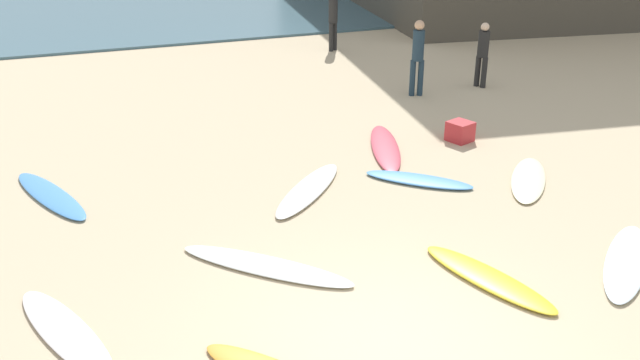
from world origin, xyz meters
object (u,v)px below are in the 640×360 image
(surfboard_7, at_px, (626,261))
(surfboard_9, at_px, (265,266))
(surfboard_1, at_px, (65,332))
(surfboard_10, at_px, (419,180))
(beachgoer_far, at_px, (483,52))
(surfboard_8, at_px, (528,179))
(beachgoer_mid, at_px, (418,54))
(beach_cooler, at_px, (460,131))
(surfboard_4, at_px, (308,189))
(surfboard_3, at_px, (385,147))
(surfboard_5, at_px, (488,278))
(surfboard_2, at_px, (50,195))
(beachgoer_near, at_px, (333,17))

(surfboard_7, height_order, surfboard_9, surfboard_7)
(surfboard_1, height_order, surfboard_10, surfboard_10)
(beachgoer_far, bearing_deg, surfboard_8, 134.65)
(beachgoer_mid, bearing_deg, beach_cooler, -84.59)
(surfboard_4, relative_size, surfboard_7, 1.02)
(surfboard_1, relative_size, surfboard_7, 0.96)
(surfboard_3, xyz_separation_m, beachgoer_mid, (2.35, 3.06, 1.00))
(surfboard_3, xyz_separation_m, beachgoer_far, (4.27, 3.14, 0.87))
(surfboard_4, xyz_separation_m, surfboard_7, (3.25, -3.84, -0.00))
(surfboard_4, bearing_deg, beachgoer_far, 77.91)
(surfboard_3, distance_m, surfboard_5, 4.92)
(surfboard_9, relative_size, beachgoer_far, 1.58)
(surfboard_1, xyz_separation_m, surfboard_2, (-0.06, 4.06, 0.00))
(surfboard_4, height_order, surfboard_8, surfboard_4)
(beachgoer_mid, xyz_separation_m, beach_cooler, (-0.73, -3.17, -0.84))
(surfboard_1, xyz_separation_m, surfboard_3, (6.15, 4.03, 0.01))
(beach_cooler, bearing_deg, surfboard_4, -162.05)
(surfboard_9, bearing_deg, surfboard_8, 146.88)
(surfboard_3, height_order, surfboard_5, surfboard_5)
(surfboard_1, bearing_deg, beach_cooler, 5.63)
(surfboard_2, distance_m, surfboard_9, 4.41)
(surfboard_4, height_order, beachgoer_near, beachgoer_near)
(beachgoer_mid, distance_m, beach_cooler, 3.36)
(surfboard_9, distance_m, beachgoer_mid, 8.84)
(beachgoer_mid, distance_m, beachgoer_far, 1.92)
(beachgoer_far, relative_size, beach_cooler, 3.64)
(surfboard_8, relative_size, beachgoer_near, 1.16)
(surfboard_3, xyz_separation_m, surfboard_7, (1.14, -5.17, -0.00))
(beachgoer_near, bearing_deg, surfboard_4, 32.25)
(surfboard_9, bearing_deg, beachgoer_mid, -177.54)
(surfboard_1, xyz_separation_m, beachgoer_mid, (8.51, 7.08, 1.01))
(surfboard_1, distance_m, beachgoer_near, 15.00)
(surfboard_3, distance_m, beachgoer_far, 5.37)
(surfboard_1, relative_size, surfboard_3, 0.88)
(surfboard_2, bearing_deg, surfboard_3, -21.36)
(surfboard_10, distance_m, beach_cooler, 2.36)
(surfboard_1, height_order, beachgoer_mid, beachgoer_mid)
(surfboard_1, distance_m, surfboard_7, 7.39)
(surfboard_10, relative_size, beachgoer_mid, 1.04)
(beachgoer_near, height_order, beach_cooler, beachgoer_near)
(surfboard_1, xyz_separation_m, surfboard_7, (7.30, -1.15, 0.01))
(surfboard_5, xyz_separation_m, beachgoer_mid, (3.24, 7.90, 1.00))
(surfboard_1, relative_size, surfboard_8, 1.07)
(surfboard_3, xyz_separation_m, beachgoer_near, (2.30, 8.32, 0.99))
(surfboard_4, relative_size, surfboard_9, 0.93)
(surfboard_5, height_order, surfboard_9, surfboard_5)
(surfboard_5, bearing_deg, surfboard_4, -87.48)
(surfboard_5, relative_size, beachgoer_far, 1.30)
(surfboard_8, bearing_deg, surfboard_4, -154.88)
(surfboard_10, bearing_deg, beach_cooler, -6.94)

